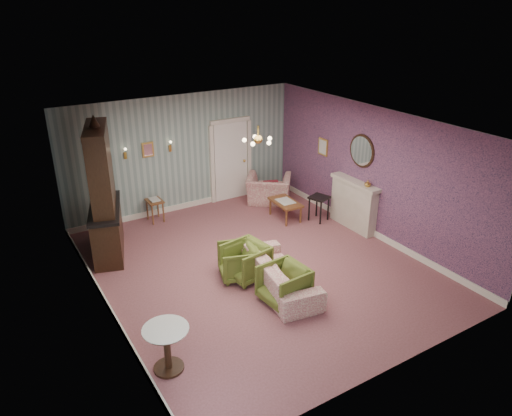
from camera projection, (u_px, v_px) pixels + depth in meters
floor at (258, 267)px, 9.79m from camera, size 7.00×7.00×0.00m
ceiling at (258, 126)px, 8.62m from camera, size 7.00×7.00×0.00m
wall_back at (183, 154)px, 11.93m from camera, size 6.00×0.00×6.00m
wall_front at (396, 287)px, 6.47m from camera, size 6.00×0.00×6.00m
wall_left at (99, 239)px, 7.77m from camera, size 0.00×7.00×7.00m
wall_right at (374, 173)px, 10.64m from camera, size 0.00×7.00×7.00m
wall_right_floral at (373, 173)px, 10.63m from camera, size 0.00×7.00×7.00m
door at (231, 160)px, 12.67m from camera, size 1.12×0.12×2.16m
olive_chair_a at (284, 283)px, 8.52m from camera, size 0.76×0.80×0.77m
olive_chair_b at (246, 260)px, 9.27m from camera, size 0.81×0.85×0.77m
olive_chair_c at (238, 260)px, 9.30m from camera, size 0.86×0.89×0.73m
sofa_chintz at (280, 268)px, 8.94m from camera, size 0.95×2.17×0.82m
wingback_chair at (269, 185)px, 12.63m from camera, size 1.32×1.26×0.97m
dresser at (102, 189)px, 9.76m from camera, size 1.09×1.84×2.90m
fireplace at (354, 204)px, 11.23m from camera, size 0.30×1.40×1.16m
mantel_vase at (368, 183)px, 10.65m from camera, size 0.15×0.15×0.15m
oval_mirror at (362, 151)px, 10.77m from camera, size 0.04×0.76×0.84m
framed_print at (323, 147)px, 11.93m from camera, size 0.04×0.34×0.42m
coffee_table at (285, 210)px, 11.81m from camera, size 0.55×0.93×0.46m
side_table_black at (319, 209)px, 11.68m from camera, size 0.52×0.52×0.62m
pedestal_table at (167, 349)px, 6.97m from camera, size 0.80×0.80×0.73m
nesting_table at (155, 210)px, 11.66m from camera, size 0.36×0.45×0.59m
gilt_mirror_back at (148, 150)px, 11.37m from camera, size 0.28×0.06×0.36m
sconce_left at (125, 154)px, 11.09m from camera, size 0.16×0.12×0.30m
sconce_right at (170, 146)px, 11.62m from camera, size 0.16×0.12×0.30m
chandelier at (258, 140)px, 8.73m from camera, size 0.56×0.56×0.36m
burgundy_cushion at (270, 187)px, 12.50m from camera, size 0.41×0.28×0.39m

